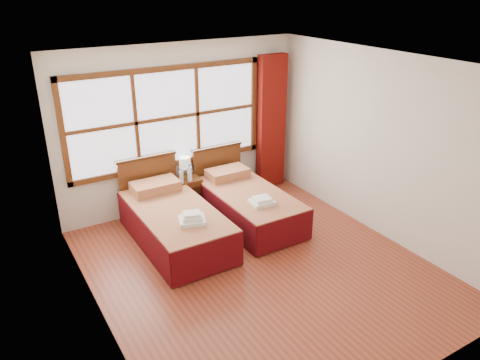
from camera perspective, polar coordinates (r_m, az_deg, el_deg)
floor at (r=6.16m, az=2.41°, el=-10.65°), size 4.50×4.50×0.00m
ceiling at (r=5.17m, az=2.91°, el=13.95°), size 4.50×4.50×0.00m
wall_back at (r=7.40m, az=-7.07°, el=6.37°), size 4.00×0.00×4.00m
wall_left at (r=4.82m, az=-17.64°, el=-4.23°), size 0.00×4.50×4.50m
wall_right at (r=6.79m, az=16.90°, el=3.93°), size 0.00×4.50×4.50m
window at (r=7.22m, az=-8.84°, el=7.48°), size 3.16×0.06×1.56m
curtain at (r=8.08m, az=3.84°, el=6.99°), size 0.50×0.16×2.30m
bed_left at (r=6.65m, az=-8.06°, el=-5.09°), size 1.02×2.04×0.98m
bed_right at (r=7.15m, az=0.86°, el=-2.86°), size 0.96×1.98×0.93m
nightstand at (r=7.52m, az=-6.44°, el=-1.72°), size 0.41×0.41×0.54m
towels_left at (r=6.11m, az=-5.86°, el=-4.68°), size 0.41×0.39×0.14m
towels_right at (r=6.65m, az=2.70°, el=-2.58°), size 0.35×0.31×0.10m
lamp at (r=7.35m, az=-6.74°, el=2.03°), size 0.18×0.18×0.35m
bottle_near at (r=7.22m, az=-7.15°, el=0.42°), size 0.06×0.06×0.23m
bottle_far at (r=7.27m, az=-6.15°, el=0.78°), size 0.07×0.07×0.27m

